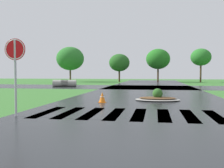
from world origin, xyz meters
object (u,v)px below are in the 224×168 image
Objects in this scene: drainage_pipe_stack at (65,83)px; traffic_cone at (102,97)px; median_island at (158,98)px; stop_sign at (15,58)px.

drainage_pipe_stack reaches higher than traffic_cone.
drainage_pipe_stack is at bearing 128.14° from median_island.
drainage_pipe_stack reaches higher than median_island.
stop_sign is 8.13m from median_island.
drainage_pipe_stack is (-9.99, 12.73, 0.24)m from median_island.
stop_sign is at bearing -129.37° from median_island.
stop_sign reaches higher than drainage_pipe_stack.
drainage_pipe_stack is at bearing 116.75° from traffic_cone.
drainage_pipe_stack is (-4.98, 18.84, -1.67)m from stop_sign.
stop_sign reaches higher than median_island.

